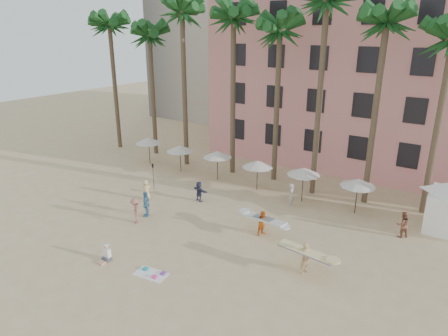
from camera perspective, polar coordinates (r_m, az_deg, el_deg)
name	(u,v)px	position (r m, az deg, el deg)	size (l,w,h in m)	color
ground	(163,264)	(23.36, -8.77, -13.35)	(120.00, 120.00, 0.00)	#D1B789
pink_hotel	(408,81)	(40.98, 24.83, 11.23)	(35.00, 14.00, 16.00)	#D88683
palm_row	(296,22)	(32.03, 10.21, 19.81)	(44.40, 5.40, 16.30)	brown
umbrella_row	(236,159)	(33.09, 1.79, 1.35)	(22.50, 2.70, 2.73)	#332B23
beach_towel	(152,274)	(22.57, -10.26, -14.62)	(1.91, 1.22, 0.14)	white
carrier_yellow	(306,256)	(22.27, 11.59, -12.21)	(2.98, 0.78, 1.82)	tan
carrier_white	(263,222)	(25.72, 5.62, -7.68)	(3.31, 1.32, 1.62)	#D76116
beachgoers	(208,203)	(28.24, -2.33, -5.08)	(18.55, 9.36, 1.87)	#DEBE7D
paddle	(153,173)	(32.96, -10.09, -0.71)	(0.18, 0.04, 2.23)	black
seated_man	(106,256)	(24.12, -16.48, -11.90)	(0.44, 0.76, 0.99)	#3F3F4C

